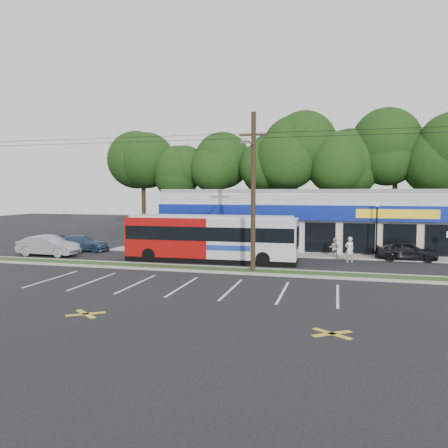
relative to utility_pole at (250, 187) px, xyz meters
name	(u,v)px	position (x,y,z in m)	size (l,w,h in m)	color
ground	(203,273)	(-2.83, -0.93, -5.41)	(120.00, 120.00, 0.00)	black
grass_strip	(207,269)	(-2.83, 0.07, -5.35)	(40.00, 1.60, 0.12)	#2C3B18
curb_south	(204,271)	(-2.83, -0.78, -5.34)	(40.00, 0.25, 0.14)	#9E9E93
curb_north	(211,267)	(-2.83, 0.92, -5.34)	(40.00, 0.25, 0.14)	#9E9E93
sidewalk	(296,255)	(2.17, 8.07, -5.36)	(32.00, 2.20, 0.10)	#9E9E93
strip_mall	(309,217)	(2.67, 14.99, -2.76)	(25.00, 12.55, 5.30)	beige
utility_pole	(250,187)	(0.00, 0.00, 0.00)	(50.00, 2.77, 10.00)	black
lamp_post	(377,224)	(8.17, 7.87, -2.74)	(0.30, 0.30, 4.25)	black
tree_line	(302,163)	(1.17, 25.07, 3.00)	(46.76, 6.76, 11.83)	black
metrobus	(211,237)	(-3.61, 3.57, -3.63)	(12.58, 2.97, 3.36)	#970C0B
car_dark	(406,251)	(10.26, 7.57, -4.67)	(1.75, 4.35, 1.48)	black
car_silver	(48,246)	(-16.88, 2.95, -4.60)	(1.72, 4.92, 1.62)	#94989B
car_blue	(82,243)	(-15.83, 6.07, -4.75)	(1.87, 4.60, 1.34)	navy
pedestrian_a	(349,250)	(6.17, 5.68, -4.49)	(0.67, 0.44, 1.85)	white
pedestrian_b	(334,248)	(5.10, 7.57, -4.64)	(0.75, 0.58, 1.54)	#B6A9A4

